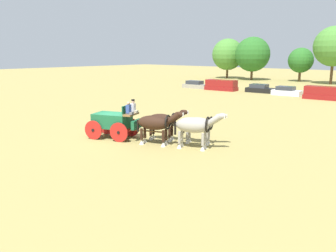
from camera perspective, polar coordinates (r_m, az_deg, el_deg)
The scene contains 15 objects.
ground_plane at distance 24.66m, azimuth -9.11°, elevation -1.93°, with size 220.00×220.00×0.00m, color #9E8C4C.
show_wagon at distance 24.31m, azimuth -8.85°, elevation 0.81°, with size 5.46×2.92×2.75m.
draft_horse_rear_near at distance 23.41m, azimuth -0.78°, elevation 0.81°, with size 2.91×1.58×2.20m.
draft_horse_rear_off at distance 22.22m, azimuth -2.04°, elevation 0.39°, with size 3.10×1.68×2.28m.
draft_horse_lead_near at distance 22.61m, azimuth 5.37°, elevation 0.20°, with size 2.85×1.56×2.13m.
draft_horse_lead_off at distance 21.36m, azimuth 4.39°, elevation -0.03°, with size 3.10×1.69×2.31m.
parked_vehicle_a at distance 58.61m, azimuth 4.53°, elevation 6.76°, with size 4.52×2.13×1.26m.
parked_vehicle_b at distance 55.76m, azimuth 8.77°, elevation 6.66°, with size 5.25×2.39×1.66m.
parked_vehicle_c at distance 54.03m, azimuth 14.90°, elevation 5.95°, with size 4.20×2.32×1.24m.
parked_vehicle_d at distance 51.36m, azimuth 18.95°, elevation 5.41°, with size 4.09×2.15×1.26m.
parked_vehicle_e at distance 48.57m, azimuth 24.42°, elevation 4.96°, with size 5.12×2.42×1.67m.
tree_a at distance 82.23m, azimuth 9.83°, elevation 11.56°, with size 7.15×7.15×9.03m.
tree_b at distance 78.12m, azimuth 13.78°, elevation 11.41°, with size 7.42×7.42×9.22m.
tree_c at distance 76.90m, azimuth 21.05°, elevation 10.07°, with size 5.08×5.08×6.87m.
tree_d at distance 72.22m, azimuth 25.72°, elevation 11.75°, with size 7.41×7.41×10.71m.
Camera 1 is at (18.75, -14.90, 5.88)m, focal length 36.95 mm.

